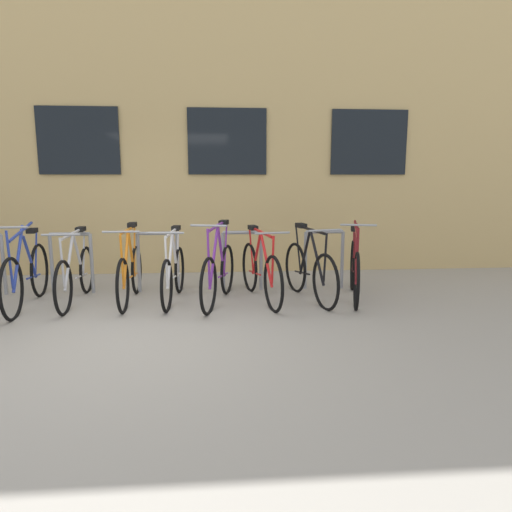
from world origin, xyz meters
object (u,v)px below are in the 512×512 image
bicycle_blue (27,275)px  bicycle_maroon (355,269)px  bicycle_white (173,273)px  bicycle_silver (76,274)px  bicycle_orange (130,273)px  bicycle_purple (219,273)px  bicycle_black (309,271)px  bicycle_red (260,271)px

bicycle_blue → bicycle_maroon: (4.26, 0.09, -0.01)m
bicycle_white → bicycle_silver: size_ratio=0.93×
bicycle_orange → bicycle_blue: (-1.26, -0.14, 0.02)m
bicycle_maroon → bicycle_purple: bearing=-177.3°
bicycle_white → bicycle_blue: bicycle_blue is taller
bicycle_black → bicycle_orange: size_ratio=1.00×
bicycle_black → bicycle_orange: 2.37m
bicycle_silver → bicycle_red: bearing=-1.8°
bicycle_red → bicycle_maroon: bicycle_maroon is taller
bicycle_blue → bicycle_silver: bearing=16.0°
bicycle_blue → bicycle_purple: size_ratio=1.09×
bicycle_black → bicycle_blue: bearing=-179.1°
bicycle_white → bicycle_red: 1.15m
bicycle_white → bicycle_maroon: 2.43m
bicycle_white → bicycle_black: 1.81m
bicycle_red → bicycle_blue: bicycle_blue is taller
bicycle_white → bicycle_red: bearing=-2.4°
bicycle_orange → bicycle_maroon: size_ratio=0.95×
bicycle_maroon → bicycle_red: bearing=-179.8°
bicycle_silver → bicycle_blue: 0.58m
bicycle_maroon → bicycle_silver: bearing=178.9°
bicycle_orange → bicycle_blue: bicycle_blue is taller
bicycle_blue → bicycle_maroon: bearing=1.2°
bicycle_red → bicycle_silver: (-2.42, 0.08, -0.01)m
bicycle_black → bicycle_orange: bearing=178.1°
bicycle_red → bicycle_orange: size_ratio=1.06×
bicycle_orange → bicycle_maroon: 3.00m
bicycle_red → bicycle_blue: size_ratio=0.97×
bicycle_black → bicycle_red: bearing=177.5°
bicycle_red → bicycle_black: bearing=-2.5°
bicycle_white → bicycle_red: bicycle_white is taller
bicycle_silver → bicycle_purple: bicycle_purple is taller
bicycle_orange → bicycle_white: bearing=-0.4°
bicycle_blue → bicycle_purple: 2.42m
bicycle_orange → bicycle_purple: (1.16, -0.13, 0.01)m
bicycle_maroon → bicycle_purple: bicycle_purple is taller
bicycle_blue → bicycle_maroon: size_ratio=1.05×
bicycle_white → bicycle_black: bearing=-2.4°
bicycle_blue → bicycle_maroon: 4.26m
bicycle_red → bicycle_black: (0.65, -0.03, 0.00)m
bicycle_black → bicycle_maroon: bicycle_maroon is taller
bicycle_silver → bicycle_black: 3.08m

